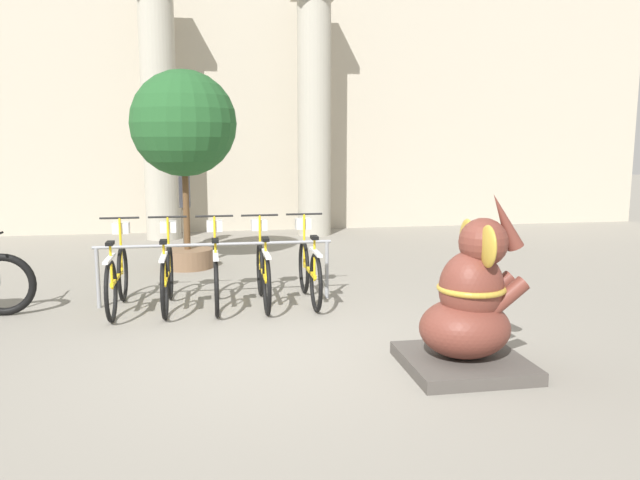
# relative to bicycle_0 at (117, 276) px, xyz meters

# --- Properties ---
(ground_plane) EXTENTS (60.00, 60.00, 0.00)m
(ground_plane) POSITION_rel_bicycle_0_xyz_m (1.76, -1.81, -0.42)
(ground_plane) COLOR gray
(building_facade) EXTENTS (20.00, 0.20, 6.00)m
(building_facade) POSITION_rel_bicycle_0_xyz_m (1.76, 6.79, 2.58)
(building_facade) COLOR #BCB29E
(building_facade) RESTS_ON ground_plane
(column_left) EXTENTS (0.90, 0.90, 5.16)m
(column_left) POSITION_rel_bicycle_0_xyz_m (0.14, 5.79, 2.20)
(column_left) COLOR #ADA899
(column_left) RESTS_ON ground_plane
(column_right) EXTENTS (0.90, 0.90, 5.16)m
(column_right) POSITION_rel_bicycle_0_xyz_m (3.37, 5.79, 2.20)
(column_right) COLOR #ADA899
(column_right) RESTS_ON ground_plane
(bike_rack) EXTENTS (2.95, 0.05, 0.77)m
(bike_rack) POSITION_rel_bicycle_0_xyz_m (1.17, 0.14, 0.16)
(bike_rack) COLOR gray
(bike_rack) RESTS_ON ground_plane
(bicycle_0) EXTENTS (0.48, 1.68, 1.09)m
(bicycle_0) POSITION_rel_bicycle_0_xyz_m (0.00, 0.00, 0.00)
(bicycle_0) COLOR black
(bicycle_0) RESTS_ON ground_plane
(bicycle_1) EXTENTS (0.48, 1.68, 1.09)m
(bicycle_1) POSITION_rel_bicycle_0_xyz_m (0.59, 0.01, 0.00)
(bicycle_1) COLOR black
(bicycle_1) RESTS_ON ground_plane
(bicycle_2) EXTENTS (0.48, 1.68, 1.09)m
(bicycle_2) POSITION_rel_bicycle_0_xyz_m (1.17, -0.00, 0.00)
(bicycle_2) COLOR black
(bicycle_2) RESTS_ON ground_plane
(bicycle_3) EXTENTS (0.48, 1.68, 1.09)m
(bicycle_3) POSITION_rel_bicycle_0_xyz_m (1.76, -0.01, 0.00)
(bicycle_3) COLOR black
(bicycle_3) RESTS_ON ground_plane
(bicycle_4) EXTENTS (0.48, 1.68, 1.09)m
(bicycle_4) POSITION_rel_bicycle_0_xyz_m (2.35, 0.03, 0.00)
(bicycle_4) COLOR black
(bicycle_4) RESTS_ON ground_plane
(elephant_statue) EXTENTS (1.06, 1.06, 1.60)m
(elephant_statue) POSITION_rel_bicycle_0_xyz_m (3.37, -2.61, 0.12)
(elephant_statue) COLOR #4C4742
(elephant_statue) RESTS_ON ground_plane
(person_pedestrian) EXTENTS (0.21, 0.47, 1.62)m
(person_pedestrian) POSITION_rel_bicycle_0_xyz_m (0.64, 4.52, 0.54)
(person_pedestrian) COLOR brown
(person_pedestrian) RESTS_ON ground_plane
(potted_tree) EXTENTS (1.66, 1.66, 3.14)m
(potted_tree) POSITION_rel_bicycle_0_xyz_m (0.74, 2.49, 1.80)
(potted_tree) COLOR brown
(potted_tree) RESTS_ON ground_plane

